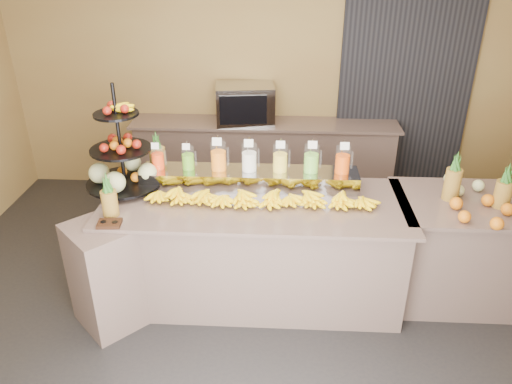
# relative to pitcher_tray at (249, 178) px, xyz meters

# --- Properties ---
(ground) EXTENTS (6.00, 6.00, 0.00)m
(ground) POSITION_rel_pitcher_tray_xyz_m (0.07, -0.58, -1.01)
(ground) COLOR black
(ground) RESTS_ON ground
(room_envelope) EXTENTS (6.04, 5.02, 2.82)m
(room_envelope) POSITION_rel_pitcher_tray_xyz_m (0.25, 0.21, 0.87)
(room_envelope) COLOR olive
(room_envelope) RESTS_ON ground
(buffet_counter) EXTENTS (2.75, 1.25, 0.93)m
(buffet_counter) POSITION_rel_pitcher_tray_xyz_m (-0.05, -0.32, -0.54)
(buffet_counter) COLOR gray
(buffet_counter) RESTS_ON ground
(right_counter) EXTENTS (1.08, 0.88, 0.93)m
(right_counter) POSITION_rel_pitcher_tray_xyz_m (1.77, -0.18, -0.54)
(right_counter) COLOR gray
(right_counter) RESTS_ON ground
(back_ledge) EXTENTS (3.10, 0.55, 0.93)m
(back_ledge) POSITION_rel_pitcher_tray_xyz_m (0.07, 1.67, -0.54)
(back_ledge) COLOR gray
(back_ledge) RESTS_ON ground
(pitcher_tray) EXTENTS (1.85, 0.30, 0.15)m
(pitcher_tray) POSITION_rel_pitcher_tray_xyz_m (0.00, 0.00, 0.00)
(pitcher_tray) COLOR gray
(pitcher_tray) RESTS_ON buffet_counter
(juice_pitcher_orange_a) EXTENTS (0.11, 0.11, 0.26)m
(juice_pitcher_orange_a) POSITION_rel_pitcher_tray_xyz_m (-0.78, -0.00, 0.16)
(juice_pitcher_orange_a) COLOR silver
(juice_pitcher_orange_a) RESTS_ON pitcher_tray
(juice_pitcher_green) EXTENTS (0.11, 0.11, 0.26)m
(juice_pitcher_green) POSITION_rel_pitcher_tray_xyz_m (-0.52, -0.00, 0.16)
(juice_pitcher_green) COLOR silver
(juice_pitcher_green) RESTS_ON pitcher_tray
(juice_pitcher_orange_b) EXTENTS (0.13, 0.14, 0.32)m
(juice_pitcher_orange_b) POSITION_rel_pitcher_tray_xyz_m (-0.26, -0.00, 0.18)
(juice_pitcher_orange_b) COLOR silver
(juice_pitcher_orange_b) RESTS_ON pitcher_tray
(juice_pitcher_milk) EXTENTS (0.13, 0.13, 0.31)m
(juice_pitcher_milk) POSITION_rel_pitcher_tray_xyz_m (-0.00, -0.00, 0.18)
(juice_pitcher_milk) COLOR silver
(juice_pitcher_milk) RESTS_ON pitcher_tray
(juice_pitcher_lemon) EXTENTS (0.13, 0.13, 0.31)m
(juice_pitcher_lemon) POSITION_rel_pitcher_tray_xyz_m (0.26, -0.00, 0.18)
(juice_pitcher_lemon) COLOR silver
(juice_pitcher_lemon) RESTS_ON pitcher_tray
(juice_pitcher_lime) EXTENTS (0.13, 0.13, 0.31)m
(juice_pitcher_lime) POSITION_rel_pitcher_tray_xyz_m (0.52, -0.00, 0.18)
(juice_pitcher_lime) COLOR silver
(juice_pitcher_lime) RESTS_ON pitcher_tray
(juice_pitcher_orange_c) EXTENTS (0.13, 0.13, 0.30)m
(juice_pitcher_orange_c) POSITION_rel_pitcher_tray_xyz_m (0.78, -0.00, 0.18)
(juice_pitcher_orange_c) COLOR silver
(juice_pitcher_orange_c) RESTS_ON pitcher_tray
(banana_heap) EXTENTS (1.86, 0.17, 0.15)m
(banana_heap) POSITION_rel_pitcher_tray_xyz_m (0.09, -0.30, -0.01)
(banana_heap) COLOR yellow
(banana_heap) RESTS_ON buffet_counter
(fruit_stand) EXTENTS (0.82, 0.82, 0.91)m
(fruit_stand) POSITION_rel_pitcher_tray_xyz_m (-1.02, -0.08, 0.16)
(fruit_stand) COLOR black
(fruit_stand) RESTS_ON buffet_counter
(condiment_caddy) EXTENTS (0.18, 0.15, 0.03)m
(condiment_caddy) POSITION_rel_pitcher_tray_xyz_m (-1.00, -0.71, -0.06)
(condiment_caddy) COLOR black
(condiment_caddy) RESTS_ON buffet_counter
(pineapple_left_a) EXTENTS (0.12, 0.12, 0.37)m
(pineapple_left_a) POSITION_rel_pitcher_tray_xyz_m (-1.03, -0.56, 0.06)
(pineapple_left_a) COLOR brown
(pineapple_left_a) RESTS_ON buffet_counter
(pineapple_left_b) EXTENTS (0.14, 0.14, 0.42)m
(pineapple_left_b) POSITION_rel_pitcher_tray_xyz_m (-0.83, 0.19, 0.08)
(pineapple_left_b) COLOR brown
(pineapple_left_b) RESTS_ON buffet_counter
(right_fruit_pile) EXTENTS (0.50, 0.48, 0.27)m
(right_fruit_pile) POSITION_rel_pitcher_tray_xyz_m (1.82, -0.31, 0.01)
(right_fruit_pile) COLOR brown
(right_fruit_pile) RESTS_ON right_counter
(oven_warmer) EXTENTS (0.71, 0.54, 0.44)m
(oven_warmer) POSITION_rel_pitcher_tray_xyz_m (-0.16, 1.67, 0.14)
(oven_warmer) COLOR gray
(oven_warmer) RESTS_ON back_ledge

